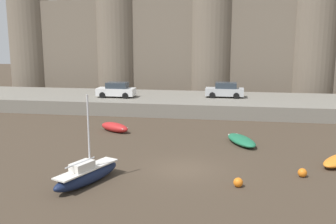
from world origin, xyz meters
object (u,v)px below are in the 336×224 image
rowboat_foreground_centre (115,127)px  car_quay_west (116,90)px  sailboat_near_channel_left (87,174)px  car_quay_east (225,90)px  rowboat_midflat_left (241,140)px  mooring_buoy_off_centre (238,182)px  mooring_buoy_near_shore (302,173)px

rowboat_foreground_centre → car_quay_west: 10.17m
sailboat_near_channel_left → car_quay_west: sailboat_near_channel_left is taller
car_quay_east → sailboat_near_channel_left: bearing=-106.9°
rowboat_midflat_left → mooring_buoy_off_centre: (-0.36, -8.64, -0.05)m
sailboat_near_channel_left → mooring_buoy_off_centre: 8.26m
car_quay_west → rowboat_midflat_left: bearing=-42.0°
mooring_buoy_near_shore → rowboat_midflat_left: bearing=117.0°
sailboat_near_channel_left → rowboat_foreground_centre: (-1.95, 11.73, -0.15)m
rowboat_foreground_centre → car_quay_west: bearing=105.4°
rowboat_midflat_left → sailboat_near_channel_left: bearing=-132.1°
car_quay_west → mooring_buoy_off_centre: bearing=-58.0°
mooring_buoy_near_shore → car_quay_west: car_quay_west is taller
sailboat_near_channel_left → mooring_buoy_off_centre: sailboat_near_channel_left is taller
mooring_buoy_off_centre → car_quay_east: 22.43m
rowboat_midflat_left → mooring_buoy_near_shore: rowboat_midflat_left is taller
car_quay_west → car_quay_east: 11.81m
rowboat_foreground_centre → mooring_buoy_off_centre: (10.16, -10.88, -0.14)m
rowboat_midflat_left → mooring_buoy_near_shore: 7.32m
rowboat_foreground_centre → rowboat_midflat_left: 10.76m
rowboat_foreground_centre → mooring_buoy_near_shore: rowboat_foreground_centre is taller
rowboat_foreground_centre → rowboat_midflat_left: size_ratio=0.80×
rowboat_foreground_centre → car_quay_east: bearing=51.8°
rowboat_midflat_left → car_quay_west: car_quay_west is taller
mooring_buoy_near_shore → mooring_buoy_off_centre: bearing=-150.1°
mooring_buoy_near_shore → car_quay_east: bearing=103.5°
sailboat_near_channel_left → mooring_buoy_near_shore: sailboat_near_channel_left is taller
rowboat_midflat_left → car_quay_east: (-1.52, 13.68, 1.86)m
mooring_buoy_off_centre → car_quay_east: size_ratio=0.13×
rowboat_foreground_centre → mooring_buoy_near_shore: size_ratio=6.09×
rowboat_foreground_centre → mooring_buoy_off_centre: size_ratio=6.11×
sailboat_near_channel_left → car_quay_east: 24.29m
sailboat_near_channel_left → car_quay_west: bearing=102.2°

